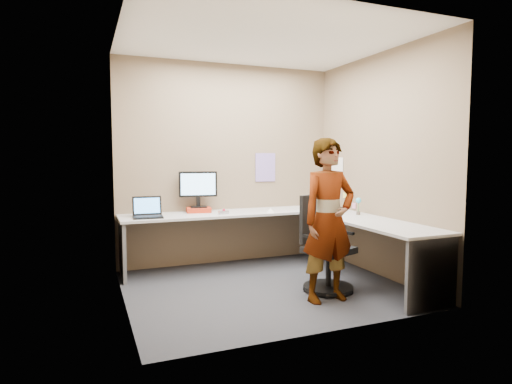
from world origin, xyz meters
name	(u,v)px	position (x,y,z in m)	size (l,w,h in m)	color
ground	(265,287)	(0.00, 0.00, 0.00)	(3.00, 3.00, 0.00)	#242429
wall_back	(228,164)	(0.00, 1.30, 1.35)	(3.00, 3.00, 0.00)	brown
wall_right	(379,165)	(1.50, 0.00, 1.35)	(2.70, 2.70, 0.00)	brown
wall_left	(122,168)	(-1.50, 0.00, 1.35)	(2.70, 2.70, 0.00)	brown
ceiling	(266,39)	(0.00, 0.00, 2.70)	(3.00, 3.00, 0.00)	white
desk	(286,227)	(0.44, 0.39, 0.59)	(2.98, 2.58, 0.73)	#B4B4B4
paper_ream	(199,210)	(-0.47, 1.12, 0.76)	(0.31, 0.23, 0.06)	#B92B12
monitor	(198,186)	(-0.47, 1.14, 1.07)	(0.49, 0.18, 0.47)	black
laptop	(148,212)	(-1.15, 0.91, 0.79)	(0.36, 0.31, 0.25)	black
trackball_mouse	(224,212)	(-0.22, 0.83, 0.76)	(0.12, 0.08, 0.07)	#B7B7BC
origami	(270,210)	(0.39, 0.75, 0.76)	(0.10, 0.10, 0.06)	white
stapler	(338,209)	(1.26, 0.50, 0.76)	(0.15, 0.04, 0.06)	black
flower	(358,203)	(1.32, 0.15, 0.87)	(0.07, 0.07, 0.22)	brown
calendar_purple	(265,167)	(0.55, 1.29, 1.30)	(0.30, 0.01, 0.40)	#846BB7
calendar_white	(337,171)	(1.49, 0.90, 1.25)	(0.01, 0.28, 0.38)	white
sticky_note_a	(351,194)	(1.49, 0.55, 0.95)	(0.01, 0.07, 0.07)	#F2E059
sticky_note_b	(349,203)	(1.49, 0.60, 0.82)	(0.01, 0.07, 0.07)	pink
sticky_note_c	(354,206)	(1.49, 0.48, 0.80)	(0.01, 0.07, 0.07)	pink
sticky_note_d	(345,195)	(1.49, 0.70, 0.92)	(0.01, 0.07, 0.07)	#F2E059
office_chair	(324,252)	(0.56, -0.31, 0.42)	(0.59, 0.58, 1.02)	black
person	(329,220)	(0.43, -0.61, 0.82)	(0.60, 0.39, 1.64)	#999399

